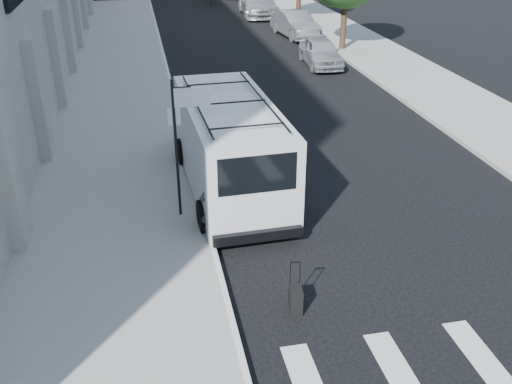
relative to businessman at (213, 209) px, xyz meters
name	(u,v)px	position (x,y,z in m)	size (l,w,h in m)	color
ground	(315,279)	(1.90, -2.00, -0.87)	(120.00, 120.00, 0.00)	black
sidewalk_left	(119,82)	(-2.35, 14.00, -0.79)	(4.50, 48.00, 0.15)	gray
sidewalk_right	(366,48)	(10.90, 18.00, -0.79)	(4.00, 56.00, 0.15)	gray
sign_pole	(184,120)	(-0.46, 1.20, 1.78)	(1.03, 0.07, 3.50)	black
businessman	(213,209)	(0.00, 0.00, 0.00)	(0.63, 0.42, 1.74)	#333335
briefcase	(216,240)	(0.00, -0.25, -0.70)	(0.12, 0.44, 0.34)	black
suitcase	(296,299)	(1.20, -2.94, -0.59)	(0.28, 0.40, 1.06)	black
cargo_van	(229,145)	(0.81, 2.73, 0.44)	(2.62, 6.90, 2.54)	silver
parked_car_a	(321,52)	(7.40, 15.26, -0.19)	(1.59, 3.96, 1.35)	#A3A5AB
parked_car_b	(295,24)	(7.94, 22.04, -0.12)	(1.59, 4.57, 1.51)	slate
parked_car_c	(258,3)	(7.24, 29.64, -0.03)	(2.34, 5.76, 1.67)	#96989E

